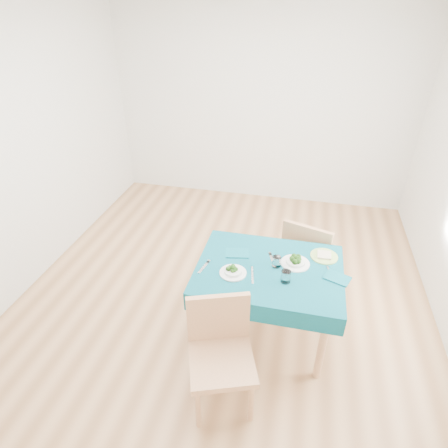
% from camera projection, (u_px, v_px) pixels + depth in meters
% --- Properties ---
extents(room_shell, '(4.02, 4.52, 2.73)m').
position_uv_depth(room_shell, '(224.00, 173.00, 3.07)').
color(room_shell, '#9E6C42').
rests_on(room_shell, ground).
extents(table, '(1.13, 0.86, 0.76)m').
position_uv_depth(table, '(266.00, 303.00, 3.15)').
color(table, '#084A58').
rests_on(table, ground).
extents(chair_near, '(0.58, 0.61, 1.11)m').
position_uv_depth(chair_near, '(222.00, 349.00, 2.53)').
color(chair_near, tan).
rests_on(chair_near, ground).
extents(chair_far, '(0.59, 0.62, 1.15)m').
position_uv_depth(chair_far, '(312.00, 241.00, 3.59)').
color(chair_far, tan).
rests_on(chair_far, ground).
extents(bowl_near, '(0.21, 0.21, 0.06)m').
position_uv_depth(bowl_near, '(233.00, 270.00, 2.87)').
color(bowl_near, white).
rests_on(bowl_near, table).
extents(bowl_far, '(0.23, 0.23, 0.07)m').
position_uv_depth(bowl_far, '(296.00, 260.00, 2.97)').
color(bowl_far, white).
rests_on(bowl_far, table).
extents(fork_near, '(0.06, 0.17, 0.00)m').
position_uv_depth(fork_near, '(204.00, 267.00, 2.95)').
color(fork_near, silver).
rests_on(fork_near, table).
extents(knife_near, '(0.05, 0.21, 0.00)m').
position_uv_depth(knife_near, '(252.00, 275.00, 2.87)').
color(knife_near, silver).
rests_on(knife_near, table).
extents(fork_far, '(0.08, 0.17, 0.00)m').
position_uv_depth(fork_far, '(272.00, 260.00, 3.03)').
color(fork_far, silver).
rests_on(fork_far, table).
extents(knife_far, '(0.08, 0.20, 0.00)m').
position_uv_depth(knife_far, '(331.00, 275.00, 2.87)').
color(knife_far, silver).
rests_on(knife_far, table).
extents(napkin_near, '(0.21, 0.17, 0.01)m').
position_uv_depth(napkin_near, '(237.00, 253.00, 3.10)').
color(napkin_near, '#0B5361').
rests_on(napkin_near, table).
extents(napkin_far, '(0.22, 0.19, 0.01)m').
position_uv_depth(napkin_far, '(337.00, 278.00, 2.83)').
color(napkin_far, '#0B5361').
rests_on(napkin_far, table).
extents(tumbler_center, '(0.07, 0.07, 0.09)m').
position_uv_depth(tumbler_center, '(276.00, 262.00, 2.94)').
color(tumbler_center, white).
rests_on(tumbler_center, table).
extents(tumbler_side, '(0.07, 0.07, 0.10)m').
position_uv_depth(tumbler_side, '(286.00, 277.00, 2.78)').
color(tumbler_side, white).
rests_on(tumbler_side, table).
extents(side_plate, '(0.22, 0.22, 0.01)m').
position_uv_depth(side_plate, '(324.00, 256.00, 3.07)').
color(side_plate, '#A1C861').
rests_on(side_plate, table).
extents(bread_slice, '(0.11, 0.11, 0.02)m').
position_uv_depth(bread_slice, '(324.00, 255.00, 3.06)').
color(bread_slice, beige).
rests_on(bread_slice, side_plate).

